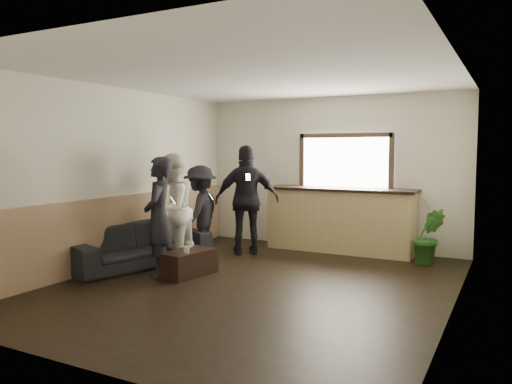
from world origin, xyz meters
The scene contains 12 objects.
ground centered at (0.00, 0.00, 0.00)m, with size 5.00×6.00×0.01m, color black.
room_shell centered at (-0.74, 0.00, 1.47)m, with size 5.01×6.01×2.80m.
bar_counter centered at (0.30, 2.70, 0.64)m, with size 2.70×0.68×2.13m.
sofa centered at (-2.15, 0.13, 0.33)m, with size 2.28×0.89×0.67m, color black.
coffee_table centered at (-1.10, -0.02, 0.18)m, with size 0.45×0.82×0.36m, color black.
cup_a centered at (-1.22, 0.19, 0.41)m, with size 0.12×0.12×0.09m, color silver.
cup_b centered at (-1.00, -0.19, 0.41)m, with size 0.11×0.11×0.10m, color silver.
potted_plant centered at (1.88, 2.35, 0.45)m, with size 0.50×0.40×0.90m, color #2D6623.
person_a centered at (-1.43, -0.26, 0.86)m, with size 0.64×0.75×1.73m.
person_b centered at (-1.70, 0.38, 0.89)m, with size 0.80×0.96×1.77m.
person_c centered at (-1.64, 1.09, 0.78)m, with size 0.76×1.10×1.57m.
person_d centered at (-1.06, 1.70, 0.95)m, with size 1.19×1.00×1.91m.
Camera 1 is at (3.09, -5.89, 1.82)m, focal length 35.00 mm.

